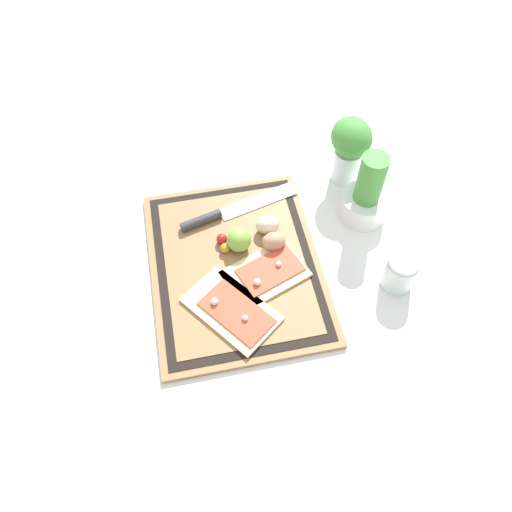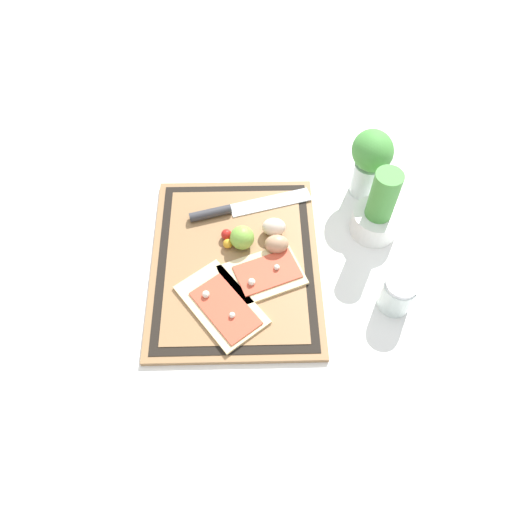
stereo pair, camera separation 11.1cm
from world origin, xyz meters
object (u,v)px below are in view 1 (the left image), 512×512
at_px(pizza_slice_far, 266,273).
at_px(sauce_jar, 399,273).
at_px(knife, 220,214).
at_px(lime, 239,240).
at_px(herb_pot, 366,196).
at_px(pizza_slice_near, 232,310).
at_px(egg_brown, 274,241).
at_px(egg_pink, 268,225).
at_px(cherry_tomato_red, 222,239).
at_px(herb_glass, 350,146).
at_px(cherry_tomato_yellow, 225,248).

relative_size(pizza_slice_far, sauce_jar, 2.34).
relative_size(knife, lime, 5.39).
bearing_deg(herb_pot, pizza_slice_far, -63.48).
height_order(pizza_slice_near, lime, lime).
relative_size(egg_brown, egg_pink, 1.00).
xyz_separation_m(egg_pink, lime, (0.03, -0.07, 0.01)).
height_order(cherry_tomato_red, herb_glass, herb_glass).
height_order(pizza_slice_near, knife, pizza_slice_near).
xyz_separation_m(knife, herb_glass, (-0.07, 0.33, 0.08)).
distance_m(egg_brown, egg_pink, 0.05).
xyz_separation_m(lime, sauce_jar, (0.15, 0.32, -0.01)).
bearing_deg(herb_pot, lime, -81.21).
xyz_separation_m(cherry_tomato_yellow, herb_glass, (-0.18, 0.34, 0.08)).
distance_m(pizza_slice_near, lime, 0.17).
bearing_deg(herb_pot, cherry_tomato_yellow, -81.33).
bearing_deg(egg_brown, herb_glass, 129.63).
xyz_separation_m(pizza_slice_far, lime, (-0.08, -0.05, 0.02)).
bearing_deg(herb_glass, lime, -60.37).
bearing_deg(herb_glass, herb_pot, 3.46).
distance_m(egg_brown, cherry_tomato_red, 0.12).
xyz_separation_m(pizza_slice_near, herb_glass, (-0.33, 0.35, 0.09)).
relative_size(cherry_tomato_red, herb_pot, 0.13).
relative_size(pizza_slice_far, egg_pink, 3.72).
relative_size(lime, herb_glass, 0.30).
distance_m(egg_pink, cherry_tomato_yellow, 0.11).
bearing_deg(cherry_tomato_red, egg_brown, 72.70).
relative_size(pizza_slice_near, egg_brown, 4.14).
xyz_separation_m(lime, cherry_tomato_red, (-0.02, -0.04, -0.02)).
bearing_deg(egg_brown, sauce_jar, 60.81).
distance_m(cherry_tomato_yellow, herb_pot, 0.35).
distance_m(pizza_slice_near, cherry_tomato_yellow, 0.16).
relative_size(egg_pink, cherry_tomato_yellow, 2.45).
relative_size(lime, cherry_tomato_red, 2.22).
distance_m(knife, herb_glass, 0.35).
relative_size(egg_brown, lime, 0.99).
relative_size(pizza_slice_far, cherry_tomato_yellow, 9.10).
bearing_deg(sauce_jar, pizza_slice_far, -103.73).
xyz_separation_m(pizza_slice_far, herb_pot, (-0.13, 0.27, 0.04)).
xyz_separation_m(cherry_tomato_yellow, sauce_jar, (0.15, 0.36, 0.01)).
relative_size(egg_brown, cherry_tomato_yellow, 2.45).
height_order(knife, lime, lime).
xyz_separation_m(lime, herb_pot, (-0.05, 0.31, 0.02)).
bearing_deg(egg_pink, cherry_tomato_yellow, -70.37).
xyz_separation_m(egg_pink, sauce_jar, (0.19, 0.25, 0.00)).
bearing_deg(egg_brown, herb_pot, 105.02).
distance_m(herb_pot, herb_glass, 0.13).
bearing_deg(sauce_jar, knife, -125.48).
xyz_separation_m(sauce_jar, herb_glass, (-0.32, -0.02, 0.07)).
bearing_deg(sauce_jar, pizza_slice_near, -88.93).
xyz_separation_m(egg_brown, cherry_tomato_yellow, (-0.01, -0.11, -0.01)).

